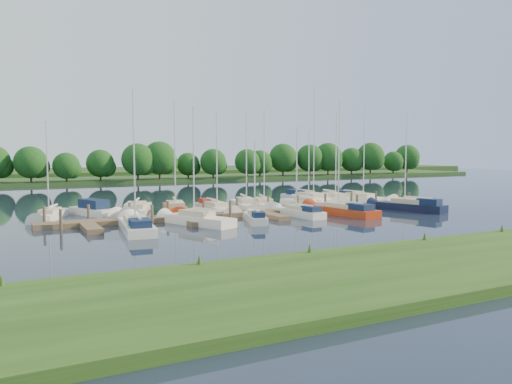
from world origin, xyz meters
name	(u,v)px	position (x,y,z in m)	size (l,w,h in m)	color
ground	(303,226)	(0.00, 0.00, 0.00)	(260.00, 260.00, 0.00)	#1A2635
near_bank	(464,260)	(0.00, -16.00, 0.25)	(90.00, 10.00, 0.50)	#214112
dock	(262,213)	(0.00, 7.31, 0.20)	(40.00, 6.00, 0.40)	brown
mooring_pilings	(257,208)	(0.00, 8.43, 0.60)	(38.24, 2.84, 2.00)	#473D33
far_shore	(117,178)	(0.00, 75.00, 0.30)	(180.00, 30.00, 0.60)	#244219
distant_hill	(97,172)	(0.00, 100.00, 0.70)	(220.00, 40.00, 1.40)	#2D4F22
treeline	(124,162)	(-1.11, 62.06, 4.06)	(146.32, 9.47, 8.31)	#38281C
sailboat_n_0	(50,216)	(-18.25, 13.71, 0.27)	(3.82, 7.09, 9.12)	white
motorboat	(95,212)	(-14.18, 14.43, 0.38)	(3.93, 6.60, 1.92)	white
sailboat_n_2	(135,212)	(-10.57, 13.56, 0.27)	(4.99, 9.79, 12.38)	white
sailboat_n_3	(175,211)	(-7.00, 12.20, 0.28)	(3.84, 8.95, 11.35)	#9E2C0E
sailboat_n_4	(216,209)	(-2.93, 11.81, 0.32)	(2.04, 8.16, 10.39)	white
sailboat_n_5	(246,207)	(0.75, 12.43, 0.28)	(3.50, 8.34, 10.69)	white
sailboat_n_6	(264,205)	(3.10, 12.84, 0.27)	(4.22, 8.65, 10.94)	white
sailboat_n_7	(307,204)	(8.13, 12.13, 0.27)	(3.53, 6.78, 8.79)	white
sailboat_n_8	(311,200)	(10.31, 14.54, 0.34)	(3.03, 11.28, 14.20)	white
sailboat_n_9	(334,200)	(13.15, 13.91, 0.28)	(2.93, 8.81, 11.19)	white
sailboat_n_10	(361,199)	(16.86, 13.61, 0.31)	(3.27, 9.67, 12.03)	white
sailboat_s_0	(136,227)	(-12.92, 3.49, 0.32)	(2.93, 8.83, 11.07)	white
sailboat_s_1	(197,221)	(-7.66, 4.47, 0.28)	(4.40, 7.74, 10.22)	white
sailboat_s_2	(255,219)	(-2.66, 3.51, 0.32)	(2.74, 5.70, 7.45)	white
sailboat_s_3	(299,213)	(2.75, 5.14, 0.32)	(2.16, 6.84, 8.75)	white
sailboat_s_4	(341,211)	(7.12, 4.43, 0.33)	(3.15, 9.07, 11.40)	#9E2C0E
sailboat_s_5	(409,207)	(15.20, 3.83, 0.35)	(4.06, 8.27, 10.72)	black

